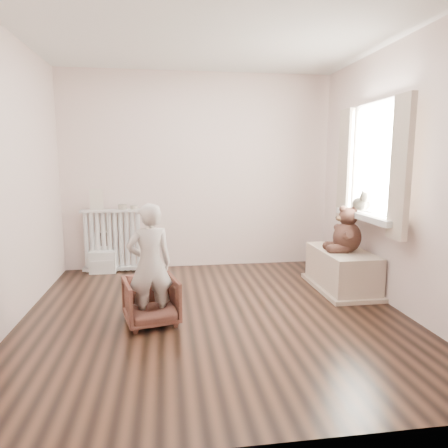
{
  "coord_description": "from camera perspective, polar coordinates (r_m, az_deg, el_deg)",
  "views": [
    {
      "loc": [
        -0.44,
        -3.62,
        1.47
      ],
      "look_at": [
        0.15,
        0.45,
        0.8
      ],
      "focal_mm": 32.0,
      "sensor_mm": 36.0,
      "label": 1
    }
  ],
  "objects": [
    {
      "name": "floor",
      "position": [
        3.93,
        -1.26,
        -12.72
      ],
      "size": [
        3.6,
        3.6,
        0.01
      ],
      "primitive_type": "cube",
      "color": "black",
      "rests_on": "ground"
    },
    {
      "name": "ceiling",
      "position": [
        3.81,
        -1.41,
        26.5
      ],
      "size": [
        3.6,
        3.6,
        0.01
      ],
      "primitive_type": "cube",
      "color": "white",
      "rests_on": "ground"
    },
    {
      "name": "back_wall",
      "position": [
        5.44,
        -3.63,
        7.45
      ],
      "size": [
        3.6,
        0.02,
        2.6
      ],
      "primitive_type": "cube",
      "color": "white",
      "rests_on": "ground"
    },
    {
      "name": "front_wall",
      "position": [
        1.88,
        5.3,
        4.02
      ],
      "size": [
        3.6,
        0.02,
        2.6
      ],
      "primitive_type": "cube",
      "color": "white",
      "rests_on": "ground"
    },
    {
      "name": "left_wall",
      "position": [
        3.87,
        -28.99,
        5.59
      ],
      "size": [
        0.02,
        3.6,
        2.6
      ],
      "primitive_type": "cube",
      "color": "white",
      "rests_on": "ground"
    },
    {
      "name": "right_wall",
      "position": [
        4.26,
        23.66,
        6.2
      ],
      "size": [
        0.02,
        3.6,
        2.6
      ],
      "primitive_type": "cube",
      "color": "white",
      "rests_on": "ground"
    },
    {
      "name": "window",
      "position": [
        4.49,
        21.32,
        8.38
      ],
      "size": [
        0.03,
        0.9,
        1.1
      ],
      "primitive_type": "cube",
      "color": "white",
      "rests_on": "right_wall"
    },
    {
      "name": "window_sill",
      "position": [
        4.49,
        19.88,
        1.02
      ],
      "size": [
        0.22,
        1.1,
        0.06
      ],
      "primitive_type": "cube",
      "color": "silver",
      "rests_on": "right_wall"
    },
    {
      "name": "curtain_left",
      "position": [
        3.94,
        23.94,
        7.31
      ],
      "size": [
        0.06,
        0.26,
        1.3
      ],
      "primitive_type": "cube",
      "color": "beige",
      "rests_on": "right_wall"
    },
    {
      "name": "curtain_right",
      "position": [
        4.95,
        16.9,
        7.94
      ],
      "size": [
        0.06,
        0.26,
        1.3
      ],
      "primitive_type": "cube",
      "color": "beige",
      "rests_on": "right_wall"
    },
    {
      "name": "radiator",
      "position": [
        5.45,
        -15.62,
        -2.51
      ],
      "size": [
        0.78,
        0.15,
        0.82
      ],
      "primitive_type": "cube",
      "color": "silver",
      "rests_on": "floor"
    },
    {
      "name": "paper_doll",
      "position": [
        5.4,
        -17.75,
        3.39
      ],
      "size": [
        0.16,
        0.01,
        0.27
      ],
      "primitive_type": "cube",
      "color": "beige",
      "rests_on": "radiator"
    },
    {
      "name": "tin_a",
      "position": [
        5.36,
        -14.3,
        2.39
      ],
      "size": [
        0.11,
        0.11,
        0.06
      ],
      "primitive_type": "cylinder",
      "color": "#A59E8C",
      "rests_on": "radiator"
    },
    {
      "name": "tin_b",
      "position": [
        5.35,
        -12.76,
        2.36
      ],
      "size": [
        0.09,
        0.09,
        0.05
      ],
      "primitive_type": "cylinder",
      "color": "#A59E8C",
      "rests_on": "radiator"
    },
    {
      "name": "toy_vanity",
      "position": [
        5.47,
        -16.93,
        -3.78
      ],
      "size": [
        0.33,
        0.24,
        0.52
      ],
      "primitive_type": "cube",
      "color": "silver",
      "rests_on": "floor"
    },
    {
      "name": "armchair",
      "position": [
        3.7,
        -10.36,
        -10.76
      ],
      "size": [
        0.55,
        0.56,
        0.42
      ],
      "primitive_type": "imported",
      "rotation": [
        0.0,
        0.0,
        0.24
      ],
      "color": "brown",
      "rests_on": "floor"
    },
    {
      "name": "child",
      "position": [
        3.55,
        -10.55,
        -5.74
      ],
      "size": [
        0.44,
        0.34,
        1.08
      ],
      "primitive_type": "imported",
      "rotation": [
        0.0,
        0.0,
        3.38
      ],
      "color": "beige",
      "rests_on": "armchair"
    },
    {
      "name": "toy_bench",
      "position": [
        4.77,
        16.47,
        -6.58
      ],
      "size": [
        0.51,
        0.96,
        0.45
      ],
      "primitive_type": "cube",
      "color": "beige",
      "rests_on": "floor"
    },
    {
      "name": "teddy_bear",
      "position": [
        4.62,
        17.21,
        -1.14
      ],
      "size": [
        0.45,
        0.37,
        0.5
      ],
      "primitive_type": null,
      "rotation": [
        0.0,
        0.0,
        -0.13
      ],
      "color": "#321C16",
      "rests_on": "toy_bench"
    },
    {
      "name": "plush_cat",
      "position": [
        4.6,
        18.96,
        2.9
      ],
      "size": [
        0.19,
        0.29,
        0.23
      ],
      "primitive_type": null,
      "rotation": [
        0.0,
        0.0,
        0.08
      ],
      "color": "#676254",
      "rests_on": "window_sill"
    }
  ]
}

